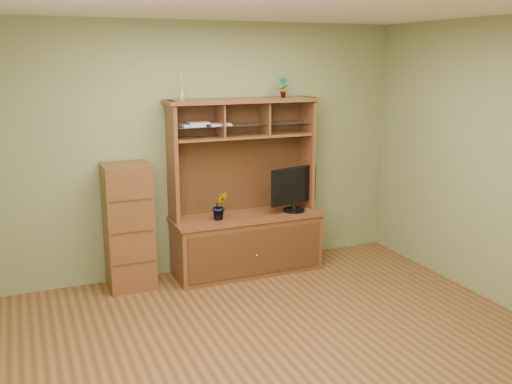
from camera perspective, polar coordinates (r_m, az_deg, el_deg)
room at (r=4.40m, az=3.36°, el=0.51°), size 4.54×4.04×2.74m
media_hutch at (r=6.27m, az=-1.03°, el=-3.38°), size 1.66×0.61×1.90m
monitor at (r=6.32m, az=3.84°, el=0.39°), size 0.62×0.24×0.50m
orchid_plant at (r=6.01m, az=-3.63°, el=-1.38°), size 0.18×0.16×0.30m
top_plant at (r=6.28m, az=2.70°, el=10.46°), size 0.14×0.11×0.23m
reed_diffuser at (r=5.88m, az=-7.46°, el=10.20°), size 0.06×0.06×0.30m
magazines at (r=5.97m, az=-5.31°, el=6.77°), size 0.53×0.19×0.04m
side_cabinet at (r=5.95m, az=-12.60°, el=-3.39°), size 0.46×0.42×1.30m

